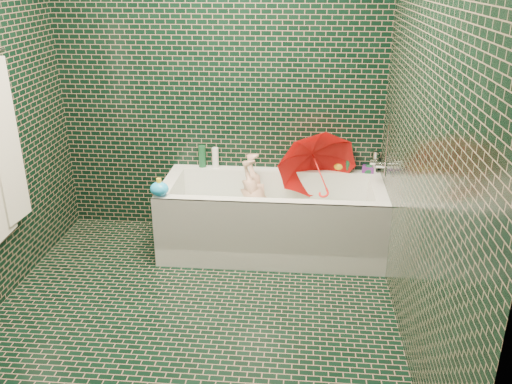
# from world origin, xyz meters

# --- Properties ---
(floor) EXTENTS (2.80, 2.80, 0.00)m
(floor) POSITION_xyz_m (0.00, 0.00, 0.00)
(floor) COLOR black
(floor) RESTS_ON ground
(wall_back) EXTENTS (2.80, 0.00, 2.80)m
(wall_back) POSITION_xyz_m (0.00, 1.40, 1.25)
(wall_back) COLOR black
(wall_back) RESTS_ON floor
(wall_front) EXTENTS (2.80, 0.00, 2.80)m
(wall_front) POSITION_xyz_m (0.00, -1.40, 1.25)
(wall_front) COLOR black
(wall_front) RESTS_ON floor
(wall_right) EXTENTS (0.00, 2.80, 2.80)m
(wall_right) POSITION_xyz_m (1.30, 0.00, 1.25)
(wall_right) COLOR black
(wall_right) RESTS_ON floor
(bathtub) EXTENTS (1.70, 0.75, 0.55)m
(bathtub) POSITION_xyz_m (0.45, 1.01, 0.21)
(bathtub) COLOR white
(bathtub) RESTS_ON floor
(bath_mat) EXTENTS (1.35, 0.47, 0.01)m
(bath_mat) POSITION_xyz_m (0.45, 1.02, 0.16)
(bath_mat) COLOR green
(bath_mat) RESTS_ON bathtub
(water) EXTENTS (1.48, 0.53, 0.00)m
(water) POSITION_xyz_m (0.45, 1.02, 0.30)
(water) COLOR silver
(water) RESTS_ON bathtub
(faucet) EXTENTS (0.18, 0.19, 0.55)m
(faucet) POSITION_xyz_m (1.26, 1.02, 0.77)
(faucet) COLOR silver
(faucet) RESTS_ON wall_right
(child) EXTENTS (0.94, 0.46, 0.36)m
(child) POSITION_xyz_m (0.34, 1.05, 0.31)
(child) COLOR tan
(child) RESTS_ON bathtub
(umbrella) EXTENTS (0.84, 0.84, 0.85)m
(umbrella) POSITION_xyz_m (0.81, 1.12, 0.61)
(umbrella) COLOR red
(umbrella) RESTS_ON bathtub
(soap_bottle_a) EXTENTS (0.11, 0.11, 0.23)m
(soap_bottle_a) POSITION_xyz_m (1.25, 1.37, 0.55)
(soap_bottle_a) COLOR white
(soap_bottle_a) RESTS_ON bathtub
(soap_bottle_b) EXTENTS (0.11, 0.11, 0.21)m
(soap_bottle_b) POSITION_xyz_m (1.20, 1.32, 0.55)
(soap_bottle_b) COLOR #5B1F75
(soap_bottle_b) RESTS_ON bathtub
(soap_bottle_c) EXTENTS (0.12, 0.12, 0.15)m
(soap_bottle_c) POSITION_xyz_m (1.21, 1.31, 0.55)
(soap_bottle_c) COLOR #134526
(soap_bottle_c) RESTS_ON bathtub
(bottle_right_tall) EXTENTS (0.06, 0.06, 0.22)m
(bottle_right_tall) POSITION_xyz_m (1.04, 1.34, 0.66)
(bottle_right_tall) COLOR #134526
(bottle_right_tall) RESTS_ON bathtub
(bottle_right_pump) EXTENTS (0.07, 0.07, 0.18)m
(bottle_right_pump) POSITION_xyz_m (1.25, 1.34, 0.64)
(bottle_right_pump) COLOR silver
(bottle_right_pump) RESTS_ON bathtub
(bottle_left_tall) EXTENTS (0.07, 0.07, 0.18)m
(bottle_left_tall) POSITION_xyz_m (-0.15, 1.36, 0.64)
(bottle_left_tall) COLOR #134526
(bottle_left_tall) RESTS_ON bathtub
(bottle_left_short) EXTENTS (0.07, 0.07, 0.17)m
(bottle_left_short) POSITION_xyz_m (-0.04, 1.35, 0.63)
(bottle_left_short) COLOR white
(bottle_left_short) RESTS_ON bathtub
(rubber_duck) EXTENTS (0.13, 0.10, 0.10)m
(rubber_duck) POSITION_xyz_m (0.98, 1.37, 0.60)
(rubber_duck) COLOR yellow
(rubber_duck) RESTS_ON bathtub
(bath_toy) EXTENTS (0.14, 0.11, 0.13)m
(bath_toy) POSITION_xyz_m (-0.35, 0.71, 0.61)
(bath_toy) COLOR #1BA2F7
(bath_toy) RESTS_ON bathtub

